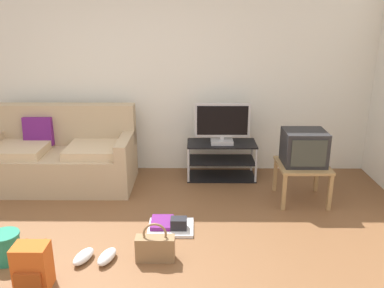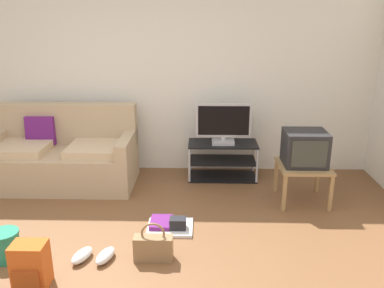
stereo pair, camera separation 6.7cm
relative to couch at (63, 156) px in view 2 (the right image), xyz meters
The scene contains 12 objects.
ground_plane 2.14m from the couch, 62.12° to the right, with size 9.00×9.80×0.02m, color brown.
wall_back 1.52m from the couch, 30.59° to the left, with size 9.00×0.10×2.70m, color silver.
couch is the anchor object (origin of this frame).
tv_stand 2.03m from the couch, ahead, with size 0.88×0.42×0.47m.
flat_tv 2.06m from the couch, ahead, with size 0.70×0.22×0.52m.
side_table 2.92m from the couch, ahead, with size 0.56×0.56×0.44m.
crt_tv 2.93m from the couch, ahead, with size 0.46×0.41×0.38m.
backpack 2.07m from the couch, 78.46° to the right, with size 0.27×0.26×0.37m.
handbag 2.13m from the couch, 51.24° to the right, with size 0.34×0.12×0.36m.
cleaning_bucket 1.69m from the couch, 88.59° to the right, with size 0.25×0.25×0.27m.
sneakers_pair 1.89m from the couch, 64.35° to the right, with size 0.40×0.28×0.09m.
floor_tray 1.84m from the couch, 38.27° to the right, with size 0.45×0.36×0.14m.
Camera 2 is at (0.74, -2.78, 2.04)m, focal length 37.24 mm.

